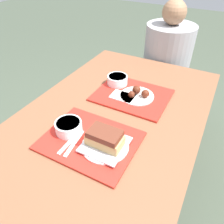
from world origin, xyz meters
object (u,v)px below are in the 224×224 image
Objects in this scene: bowl_coleslaw_near at (69,126)px; brisket_sandwich_plate at (105,141)px; tray_far at (132,95)px; bowl_coleslaw_far at (117,79)px; wings_plate_far at (138,94)px; tray_near at (90,140)px; person_seated_across at (167,54)px.

brisket_sandwich_plate is (0.20, -0.01, 0.01)m from bowl_coleslaw_near.
bowl_coleslaw_near is (-0.14, -0.43, 0.04)m from tray_far.
brisket_sandwich_plate is (0.06, -0.44, 0.04)m from tray_far.
tray_far is at bearing 98.17° from brisket_sandwich_plate.
wings_plate_far is (0.17, -0.07, -0.01)m from bowl_coleslaw_far.
tray_near is 2.01× the size of brisket_sandwich_plate.
bowl_coleslaw_near is 1.00× the size of bowl_coleslaw_far.
brisket_sandwich_plate is at bearing -2.63° from tray_near.
person_seated_across is at bearing 79.18° from bowl_coleslaw_far.
tray_near is 1.00× the size of tray_far.
bowl_coleslaw_near is (-0.12, 0.00, 0.04)m from tray_near.
brisket_sandwich_plate is at bearing -1.46° from bowl_coleslaw_near.
wings_plate_far is at bearing 67.80° from bowl_coleslaw_near.
wings_plate_far is (-0.03, 0.43, -0.02)m from brisket_sandwich_plate.
bowl_coleslaw_near is 0.50m from bowl_coleslaw_far.
tray_near is 0.60× the size of person_seated_across.
wings_plate_far is (0.04, -0.00, 0.02)m from tray_far.
person_seated_across reaches higher than tray_far.
tray_far is at bearing -89.75° from person_seated_across.
person_seated_across is at bearing 89.26° from tray_near.
tray_near is 0.44m from tray_far.
tray_near and tray_far have the same top height.
brisket_sandwich_plate is 0.44m from wings_plate_far.
bowl_coleslaw_near is at bearing -112.20° from wings_plate_far.
brisket_sandwich_plate is 1.20m from person_seated_across.
tray_near is 1.19m from person_seated_across.
tray_near is at bearing -97.37° from wings_plate_far.
brisket_sandwich_plate reaches higher than tray_near.
tray_far is 0.16m from bowl_coleslaw_far.
tray_far is at bearing -27.47° from bowl_coleslaw_far.
bowl_coleslaw_far is at bearing 102.83° from tray_near.
bowl_coleslaw_far is at bearing 111.15° from brisket_sandwich_plate.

